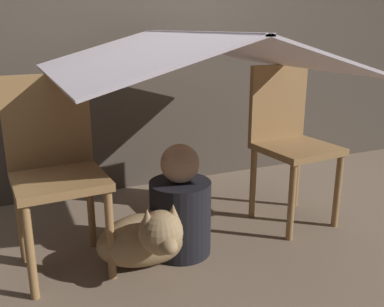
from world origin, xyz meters
name	(u,v)px	position (x,y,z in m)	size (l,w,h in m)	color
ground_plane	(213,265)	(0.00, 0.00, 0.00)	(8.80, 8.80, 0.00)	#7A6651
chair_left	(55,165)	(-0.63, 0.31, 0.48)	(0.40, 0.40, 0.87)	olive
chair_right	(289,137)	(0.62, 0.31, 0.48)	(0.41, 0.41, 0.87)	olive
sheet_canopy	(192,52)	(0.00, 0.24, 0.96)	(1.26, 1.25, 0.19)	silver
person_front	(180,209)	(-0.09, 0.18, 0.23)	(0.30, 0.30, 0.55)	black
dog	(151,237)	(-0.27, 0.10, 0.15)	(0.48, 0.43, 0.36)	#9E7F56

